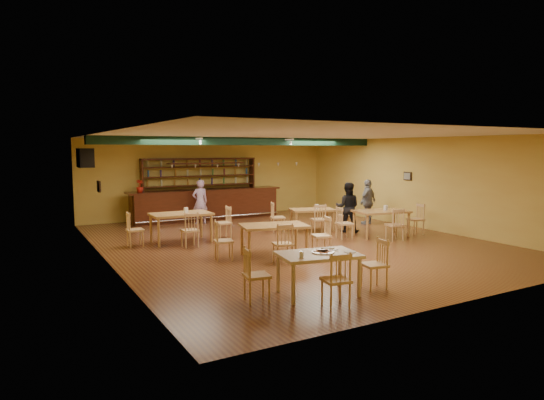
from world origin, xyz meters
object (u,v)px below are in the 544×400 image
bar_counter (207,205)px  dining_table_a (181,228)px  dining_table_b (312,220)px  dining_table_d (381,223)px  patron_right_a (348,207)px  patron_bar (200,202)px  near_table (318,274)px  dining_table_c (274,241)px

bar_counter → dining_table_a: bar_counter is taller
dining_table_b → dining_table_a: bearing=-164.9°
bar_counter → dining_table_b: size_ratio=4.18×
dining_table_d → patron_right_a: patron_right_a is taller
dining_table_b → patron_right_a: 1.21m
bar_counter → patron_bar: 1.02m
bar_counter → patron_bar: bearing=-124.5°
near_table → patron_right_a: bearing=57.4°
patron_bar → near_table: bearing=83.2°
near_table → bar_counter: bearing=90.6°
dining_table_d → near_table: bearing=-132.3°
dining_table_a → patron_bar: size_ratio=1.07×
dining_table_c → patron_bar: 5.72m
dining_table_a → dining_table_c: dining_table_a is taller
dining_table_c → patron_bar: bearing=100.6°
dining_table_b → patron_bar: bearing=149.0°
near_table → patron_bar: bearing=93.3°
dining_table_d → near_table: dining_table_d is taller
bar_counter → dining_table_c: size_ratio=3.67×
dining_table_b → dining_table_d: 2.25m
bar_counter → patron_right_a: size_ratio=3.68×
dining_table_b → dining_table_c: dining_table_c is taller
patron_bar → dining_table_a: bearing=60.1°
patron_right_a → dining_table_c: bearing=67.1°
dining_table_b → dining_table_d: bearing=-39.9°
patron_right_a → near_table: bearing=87.7°
bar_counter → dining_table_a: 4.29m
bar_counter → dining_table_d: 6.65m
dining_table_a → dining_table_d: bearing=-19.6°
dining_table_a → patron_bar: (1.64, 2.85, 0.36)m
dining_table_d → patron_bar: patron_bar is taller
dining_table_c → dining_table_d: bearing=23.8°
patron_bar → patron_right_a: bearing=132.3°
dining_table_a → near_table: 5.91m
dining_table_b → patron_right_a: (0.80, -0.80, 0.44)m
dining_table_a → dining_table_d: 5.92m
bar_counter → patron_right_a: patron_right_a is taller
dining_table_a → dining_table_d: size_ratio=1.06×
dining_table_b → patron_bar: 4.07m
bar_counter → near_table: (-1.62, -9.56, -0.19)m
dining_table_c → dining_table_a: bearing=129.1°
near_table → patron_right_a: patron_right_a is taller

